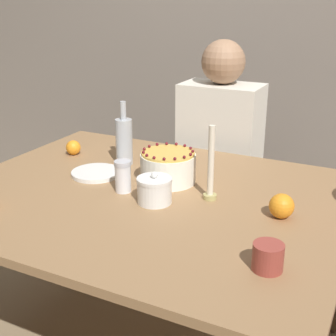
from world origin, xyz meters
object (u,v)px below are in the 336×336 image
person_man_blue_shirt (218,175)px  sugar_shaker (123,176)px  candle (211,170)px  cake (168,167)px  sugar_bowl (154,190)px  bottle (124,140)px

person_man_blue_shirt → sugar_shaker: bearing=84.5°
candle → person_man_blue_shirt: size_ratio=0.22×
cake → sugar_bowl: size_ratio=1.73×
cake → bottle: (-0.26, 0.10, 0.05)m
cake → sugar_shaker: (-0.11, -0.16, 0.00)m
bottle → person_man_blue_shirt: 0.67m
cake → person_man_blue_shirt: (-0.03, 0.65, -0.26)m
cake → person_man_blue_shirt: person_man_blue_shirt is taller
sugar_bowl → sugar_shaker: 0.16m
sugar_bowl → bottle: size_ratio=0.46×
candle → person_man_blue_shirt: 0.83m
cake → person_man_blue_shirt: bearing=92.4°
bottle → person_man_blue_shirt: (0.24, 0.54, -0.31)m
sugar_shaker → person_man_blue_shirt: bearing=84.5°
cake → sugar_bowl: bearing=-76.9°
sugar_shaker → bottle: 0.31m
bottle → person_man_blue_shirt: size_ratio=0.22×
cake → sugar_shaker: bearing=-122.8°
candle → person_man_blue_shirt: person_man_blue_shirt is taller
cake → bottle: bearing=158.7°
sugar_shaker → person_man_blue_shirt: size_ratio=0.10×
cake → candle: (0.21, -0.08, 0.05)m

